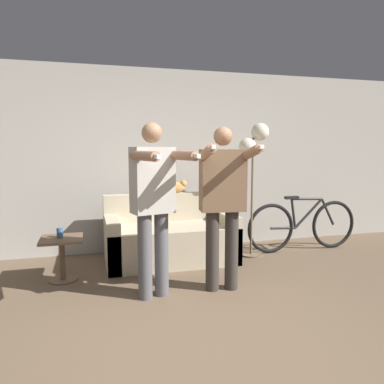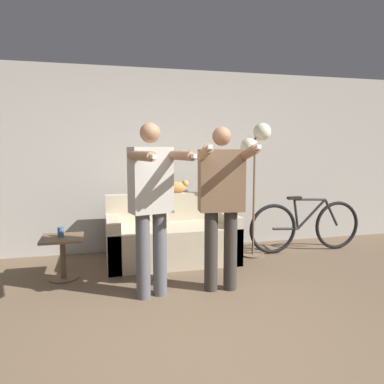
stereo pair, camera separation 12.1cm
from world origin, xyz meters
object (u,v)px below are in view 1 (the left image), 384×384
couch (170,239)px  person_right (223,197)px  person_left (154,199)px  side_table (62,250)px  cat (175,187)px  floor_lamp (253,150)px  cup (60,233)px  bicycle (303,225)px

couch → person_right: bearing=-75.1°
person_left → side_table: 1.34m
person_right → couch: bearing=111.4°
person_left → side_table: (-0.91, 0.76, -0.64)m
person_left → cat: bearing=54.9°
couch → person_right: size_ratio=0.98×
cat → floor_lamp: floor_lamp is taller
cup → bicycle: 3.33m
person_left → bicycle: person_left is taller
person_right → floor_lamp: bearing=58.9°
person_right → cat: (-0.16, 1.47, -0.04)m
side_table → person_left: bearing=-39.8°
person_left → person_right: 0.72m
floor_lamp → bicycle: bearing=1.3°
person_right → side_table: 1.90m
cat → bicycle: 1.94m
couch → side_table: couch is taller
bicycle → floor_lamp: bearing=-178.7°
couch → cat: (0.15, 0.33, 0.65)m
cup → bicycle: bicycle is taller
person_left → person_right: person_left is taller
side_table → person_right: bearing=-24.9°
floor_lamp → bicycle: 1.36m
person_right → floor_lamp: floor_lamp is taller
couch → cup: bearing=-164.7°
couch → side_table: bearing=-163.7°
couch → cat: cat is taller
cat → person_right: bearing=-83.9°
couch → person_right: 1.37m
side_table → cup: cup is taller
person_right → bicycle: (1.66, 1.12, -0.62)m
cat → couch: bearing=-114.2°
couch → bicycle: 1.97m
person_right → person_left: bearing=-173.4°
couch → bicycle: bearing=-0.6°
person_left → bicycle: 2.70m
cat → cup: cat is taller
person_left → cat: size_ratio=4.09×
bicycle → person_right: bearing=-145.9°
cup → bicycle: size_ratio=0.06×
person_right → cup: 1.87m
cat → floor_lamp: 1.19m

